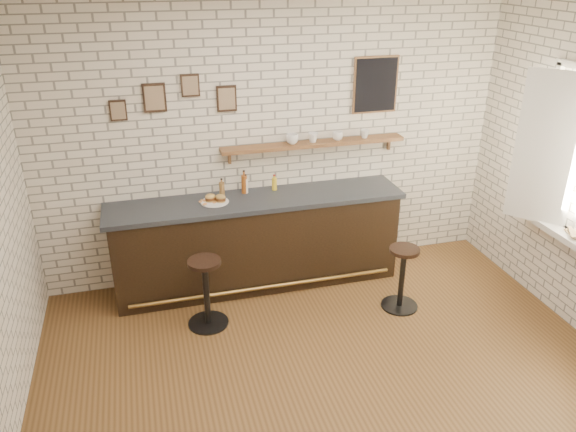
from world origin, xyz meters
name	(u,v)px	position (x,y,z in m)	size (l,w,h in m)	color
ground	(333,378)	(0.00, 0.00, 0.00)	(5.00, 5.00, 0.00)	brown
bar_counter	(258,241)	(-0.28, 1.70, 0.51)	(3.10, 0.65, 1.01)	black
sandwich_plate	(215,202)	(-0.71, 1.71, 1.02)	(0.28, 0.28, 0.01)	white
ciabatta_sandwich	(215,198)	(-0.70, 1.71, 1.06)	(0.23, 0.16, 0.07)	#B38F49
potato_chips	(213,201)	(-0.73, 1.71, 1.02)	(0.26, 0.18, 0.00)	#E8A052
bitters_bottle_brown	(222,189)	(-0.61, 1.88, 1.08)	(0.06, 0.06, 0.19)	brown
bitters_bottle_white	(245,185)	(-0.36, 1.88, 1.09)	(0.05, 0.05, 0.21)	white
bitters_bottle_amber	(244,184)	(-0.37, 1.88, 1.11)	(0.06, 0.06, 0.25)	#964A18
condiment_bottle_yellow	(274,184)	(-0.04, 1.88, 1.08)	(0.05, 0.05, 0.17)	yellow
bar_stool_left	(206,291)	(-0.93, 1.06, 0.38)	(0.40, 0.40, 0.71)	black
bar_stool_right	(402,276)	(1.02, 0.85, 0.36)	(0.39, 0.39, 0.68)	black
wall_shelf	(314,144)	(0.40, 1.90, 1.48)	(2.00, 0.18, 0.18)	brown
shelf_cup_a	(292,139)	(0.16, 1.90, 1.55)	(0.13, 0.13, 0.11)	white
shelf_cup_b	(313,137)	(0.39, 1.90, 1.55)	(0.11, 0.11, 0.10)	white
shelf_cup_c	(338,136)	(0.66, 1.90, 1.55)	(0.12, 0.12, 0.09)	white
shelf_cup_d	(365,134)	(0.98, 1.90, 1.55)	(0.10, 0.10, 0.09)	white
back_wall_decor	(297,90)	(0.23, 1.98, 2.05)	(2.96, 0.02, 0.56)	black
window_sill	(567,236)	(2.40, 0.30, 0.90)	(0.20, 1.35, 0.06)	white
book_lower	(569,234)	(2.38, 0.26, 0.94)	(0.15, 0.20, 0.02)	tan
book_upper	(569,232)	(2.38, 0.26, 0.96)	(0.18, 0.24, 0.02)	tan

